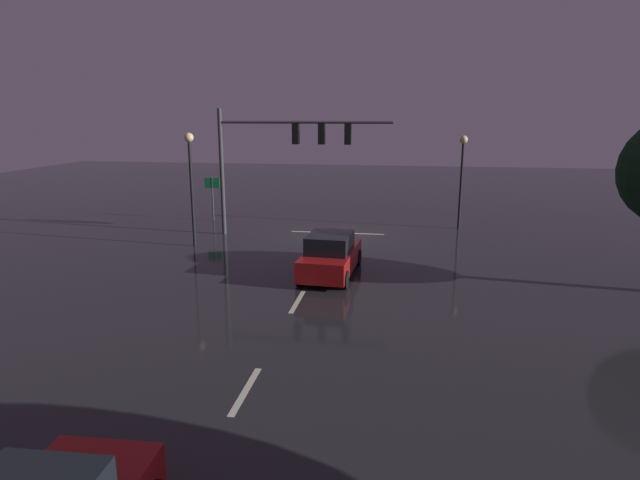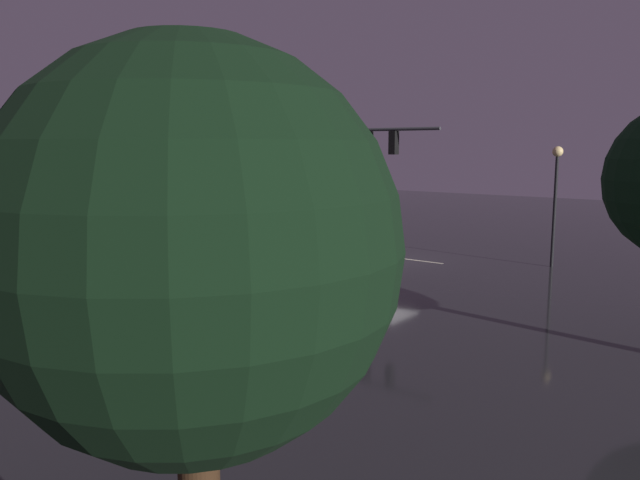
# 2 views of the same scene
# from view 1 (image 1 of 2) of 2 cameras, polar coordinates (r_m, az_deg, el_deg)

# --- Properties ---
(ground_plane) EXTENTS (80.00, 80.00, 0.00)m
(ground_plane) POSITION_cam_1_polar(r_m,az_deg,el_deg) (27.51, 1.67, 0.40)
(ground_plane) COLOR #232326
(traffic_signal_assembly) EXTENTS (8.81, 0.47, 6.49)m
(traffic_signal_assembly) POSITION_cam_1_polar(r_m,az_deg,el_deg) (26.97, -4.05, 10.10)
(traffic_signal_assembly) COLOR #383A3D
(traffic_signal_assembly) RESTS_ON ground_plane
(lane_dash_far) EXTENTS (0.16, 2.20, 0.01)m
(lane_dash_far) POSITION_cam_1_polar(r_m,az_deg,el_deg) (23.67, 0.42, -1.74)
(lane_dash_far) COLOR beige
(lane_dash_far) RESTS_ON ground_plane
(lane_dash_mid) EXTENTS (0.16, 2.20, 0.01)m
(lane_dash_mid) POSITION_cam_1_polar(r_m,az_deg,el_deg) (18.03, -2.46, -6.66)
(lane_dash_mid) COLOR beige
(lane_dash_mid) RESTS_ON ground_plane
(lane_dash_near) EXTENTS (0.16, 2.20, 0.01)m
(lane_dash_near) POSITION_cam_1_polar(r_m,az_deg,el_deg) (12.72, -8.03, -15.78)
(lane_dash_near) COLOR beige
(lane_dash_near) RESTS_ON ground_plane
(stop_bar) EXTENTS (5.00, 0.16, 0.01)m
(stop_bar) POSITION_cam_1_polar(r_m,az_deg,el_deg) (28.31, 1.89, 0.78)
(stop_bar) COLOR beige
(stop_bar) RESTS_ON ground_plane
(car_approaching) EXTENTS (2.13, 4.46, 1.70)m
(car_approaching) POSITION_cam_1_polar(r_m,az_deg,el_deg) (20.71, 1.14, -1.68)
(car_approaching) COLOR maroon
(car_approaching) RESTS_ON ground_plane
(street_lamp_left_kerb) EXTENTS (0.44, 0.44, 5.09)m
(street_lamp_left_kerb) POSITION_cam_1_polar(r_m,az_deg,el_deg) (29.87, 15.08, 7.90)
(street_lamp_left_kerb) COLOR black
(street_lamp_left_kerb) RESTS_ON ground_plane
(street_lamp_right_kerb) EXTENTS (0.44, 0.44, 5.37)m
(street_lamp_right_kerb) POSITION_cam_1_polar(r_m,az_deg,el_deg) (25.54, -13.79, 7.50)
(street_lamp_right_kerb) COLOR black
(street_lamp_right_kerb) RESTS_ON ground_plane
(route_sign) EXTENTS (0.90, 0.12, 2.59)m
(route_sign) POSITION_cam_1_polar(r_m,az_deg,el_deg) (32.08, -11.54, 5.39)
(route_sign) COLOR #383A3D
(route_sign) RESTS_ON ground_plane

